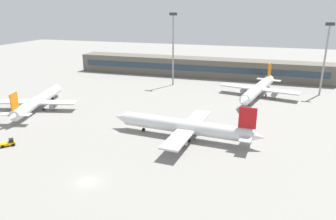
{
  "coord_description": "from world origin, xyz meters",
  "views": [
    {
      "loc": [
        31.82,
        -48.07,
        33.37
      ],
      "look_at": [
        4.43,
        40.0,
        3.0
      ],
      "focal_mm": 33.62,
      "sensor_mm": 36.0,
      "label": 1
    }
  ],
  "objects_px": {
    "airplane_mid": "(39,100)",
    "floodlight_tower_west": "(173,45)",
    "airplane_near": "(184,126)",
    "floodlight_tower_east": "(325,55)",
    "baggage_tug_yellow": "(9,143)",
    "airplane_far": "(258,89)"
  },
  "relations": [
    {
      "from": "airplane_far",
      "to": "floodlight_tower_east",
      "type": "bearing_deg",
      "value": 24.12
    },
    {
      "from": "airplane_mid",
      "to": "floodlight_tower_east",
      "type": "xyz_separation_m",
      "value": [
        94.45,
        47.88,
        13.08
      ]
    },
    {
      "from": "floodlight_tower_west",
      "to": "airplane_near",
      "type": "bearing_deg",
      "value": -70.79
    },
    {
      "from": "airplane_mid",
      "to": "airplane_far",
      "type": "xyz_separation_m",
      "value": [
        71.13,
        37.44,
        0.36
      ]
    },
    {
      "from": "floodlight_tower_east",
      "to": "airplane_near",
      "type": "bearing_deg",
      "value": -125.32
    },
    {
      "from": "airplane_near",
      "to": "airplane_far",
      "type": "xyz_separation_m",
      "value": [
        17.42,
        47.06,
        0.11
      ]
    },
    {
      "from": "airplane_near",
      "to": "baggage_tug_yellow",
      "type": "xyz_separation_m",
      "value": [
        -40.78,
        -18.26,
        -2.37
      ]
    },
    {
      "from": "baggage_tug_yellow",
      "to": "floodlight_tower_west",
      "type": "bearing_deg",
      "value": 74.2
    },
    {
      "from": "baggage_tug_yellow",
      "to": "floodlight_tower_west",
      "type": "xyz_separation_m",
      "value": [
        21.12,
        74.66,
        16.84
      ]
    },
    {
      "from": "airplane_near",
      "to": "airplane_mid",
      "type": "xyz_separation_m",
      "value": [
        -53.71,
        9.62,
        -0.25
      ]
    },
    {
      "from": "baggage_tug_yellow",
      "to": "floodlight_tower_west",
      "type": "relative_size",
      "value": 0.12
    },
    {
      "from": "baggage_tug_yellow",
      "to": "floodlight_tower_east",
      "type": "height_order",
      "value": "floodlight_tower_east"
    },
    {
      "from": "airplane_near",
      "to": "floodlight_tower_west",
      "type": "height_order",
      "value": "floodlight_tower_west"
    },
    {
      "from": "airplane_near",
      "to": "floodlight_tower_east",
      "type": "bearing_deg",
      "value": 54.68
    },
    {
      "from": "airplane_far",
      "to": "baggage_tug_yellow",
      "type": "height_order",
      "value": "airplane_far"
    },
    {
      "from": "airplane_near",
      "to": "floodlight_tower_east",
      "type": "xyz_separation_m",
      "value": [
        40.75,
        57.5,
        12.83
      ]
    },
    {
      "from": "airplane_far",
      "to": "baggage_tug_yellow",
      "type": "distance_m",
      "value": 87.52
    },
    {
      "from": "airplane_far",
      "to": "floodlight_tower_east",
      "type": "xyz_separation_m",
      "value": [
        23.33,
        10.44,
        12.72
      ]
    },
    {
      "from": "airplane_mid",
      "to": "floodlight_tower_west",
      "type": "xyz_separation_m",
      "value": [
        34.05,
        46.78,
        14.73
      ]
    },
    {
      "from": "airplane_far",
      "to": "floodlight_tower_east",
      "type": "relative_size",
      "value": 1.54
    },
    {
      "from": "airplane_mid",
      "to": "baggage_tug_yellow",
      "type": "xyz_separation_m",
      "value": [
        12.93,
        -27.89,
        -2.11
      ]
    },
    {
      "from": "floodlight_tower_west",
      "to": "floodlight_tower_east",
      "type": "xyz_separation_m",
      "value": [
        60.4,
        1.1,
        -1.64
      ]
    }
  ]
}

